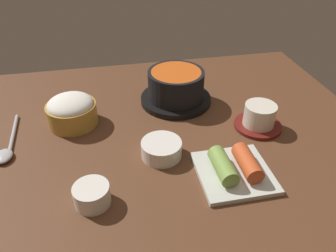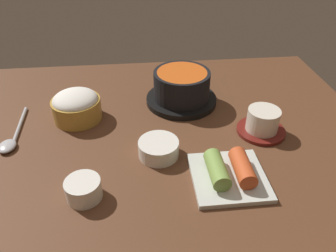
% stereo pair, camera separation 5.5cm
% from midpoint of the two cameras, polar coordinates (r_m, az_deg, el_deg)
% --- Properties ---
extents(dining_table, '(1.00, 0.76, 0.02)m').
position_cam_midpoint_polar(dining_table, '(0.74, -3.94, -1.87)').
color(dining_table, '#56331E').
rests_on(dining_table, ground).
extents(stone_pot, '(0.18, 0.18, 0.09)m').
position_cam_midpoint_polar(stone_pot, '(0.83, -0.52, 6.76)').
color(stone_pot, black).
rests_on(stone_pot, dining_table).
extents(rice_bowl, '(0.11, 0.11, 0.07)m').
position_cam_midpoint_polar(rice_bowl, '(0.79, -18.55, 2.58)').
color(rice_bowl, '#B78C38').
rests_on(rice_bowl, dining_table).
extents(tea_cup_with_saucer, '(0.11, 0.11, 0.06)m').
position_cam_midpoint_polar(tea_cup_with_saucer, '(0.76, 13.77, 1.45)').
color(tea_cup_with_saucer, maroon).
rests_on(tea_cup_with_saucer, dining_table).
extents(banchan_cup_center, '(0.08, 0.08, 0.03)m').
position_cam_midpoint_polar(banchan_cup_center, '(0.66, -3.54, -4.05)').
color(banchan_cup_center, white).
rests_on(banchan_cup_center, dining_table).
extents(kimchi_plate, '(0.14, 0.14, 0.04)m').
position_cam_midpoint_polar(kimchi_plate, '(0.63, 9.17, -7.47)').
color(kimchi_plate, silver).
rests_on(kimchi_plate, dining_table).
extents(side_bowl_near, '(0.06, 0.06, 0.04)m').
position_cam_midpoint_polar(side_bowl_near, '(0.59, -15.92, -11.61)').
color(side_bowl_near, white).
rests_on(side_bowl_near, dining_table).
extents(spoon, '(0.04, 0.18, 0.01)m').
position_cam_midpoint_polar(spoon, '(0.77, -28.37, -3.61)').
color(spoon, '#B7B7BC').
rests_on(spoon, dining_table).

